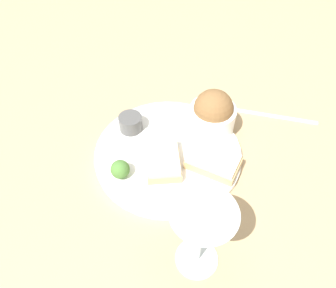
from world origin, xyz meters
The scene contains 9 objects.
ground_plane centered at (0.00, 0.00, 0.00)m, with size 4.00×4.00×0.00m, color tan.
dinner_plate centered at (0.00, 0.00, 0.01)m, with size 0.28×0.28×0.01m.
salad_bowl centered at (-0.02, 0.11, 0.05)m, with size 0.09×0.09×0.09m.
sauce_ramekin centered at (-0.09, -0.04, 0.03)m, with size 0.05×0.05×0.03m.
cheese_toast_near centered at (0.07, 0.06, 0.03)m, with size 0.11×0.10×0.03m.
cheese_toast_far centered at (0.03, -0.02, 0.03)m, with size 0.10×0.09×0.03m.
wine_glass centered at (0.20, -0.05, 0.10)m, with size 0.09×0.09×0.14m.
garnish centered at (0.02, -0.10, 0.03)m, with size 0.03×0.03×0.03m.
fork centered at (0.00, 0.26, 0.00)m, with size 0.11×0.14×0.01m.
Camera 1 is at (0.36, -0.17, 0.49)m, focal length 35.00 mm.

